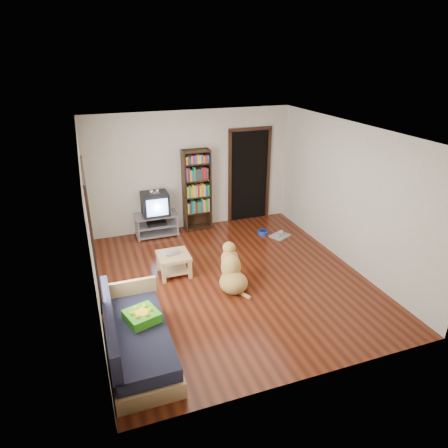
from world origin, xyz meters
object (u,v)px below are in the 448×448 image
object	(u,v)px
laptop	(174,255)
dog	(232,272)
grey_rag	(280,236)
tv_stand	(157,224)
dog_bowl	(263,232)
green_cushion	(142,316)
crt_tv	(155,203)
bookshelf	(197,186)
sofa	(136,340)
coffee_table	(174,260)

from	to	relation	value
laptop	dog	distance (m)	1.09
laptop	grey_rag	xyz separation A→B (m)	(2.53, 0.81, -0.40)
tv_stand	grey_rag	bearing A→B (deg)	-20.97
dog_bowl	dog	size ratio (longest dim) A/B	0.23
green_cushion	crt_tv	bearing A→B (deg)	58.70
grey_rag	bookshelf	xyz separation A→B (m)	(-1.56, 1.05, 0.99)
green_cushion	grey_rag	size ratio (longest dim) A/B	1.00
green_cushion	crt_tv	distance (m)	3.60
crt_tv	bookshelf	world-z (taller)	bookshelf
green_cushion	sofa	xyz separation A→B (m)	(-0.12, -0.16, -0.23)
grey_rag	coffee_table	size ratio (longest dim) A/B	0.73
crt_tv	coffee_table	distance (m)	1.82
green_cushion	bookshelf	distance (m)	4.02
laptop	tv_stand	xyz separation A→B (m)	(0.03, 1.77, -0.14)
laptop	dog_bowl	xyz separation A→B (m)	(2.23, 1.06, -0.37)
grey_rag	coffee_table	xyz separation A→B (m)	(-2.53, -0.78, 0.27)
crt_tv	bookshelf	bearing A→B (deg)	4.32
green_cushion	crt_tv	world-z (taller)	crt_tv
green_cushion	tv_stand	bearing A→B (deg)	58.61
laptop	crt_tv	world-z (taller)	crt_tv
bookshelf	sofa	size ratio (longest dim) A/B	1.00
dog_bowl	grey_rag	xyz separation A→B (m)	(0.30, -0.25, -0.03)
dog_bowl	tv_stand	distance (m)	2.33
tv_stand	dog	world-z (taller)	dog
coffee_table	laptop	bearing A→B (deg)	-90.00
dog_bowl	coffee_table	size ratio (longest dim) A/B	0.40
laptop	tv_stand	world-z (taller)	tv_stand
dog_bowl	sofa	xyz separation A→B (m)	(-3.18, -2.92, 0.22)
dog_bowl	crt_tv	xyz separation A→B (m)	(-2.21, 0.73, 0.70)
bookshelf	coffee_table	xyz separation A→B (m)	(-0.98, -1.83, -0.72)
green_cushion	bookshelf	bearing A→B (deg)	45.58
green_cushion	grey_rag	world-z (taller)	green_cushion
bookshelf	dog	bearing A→B (deg)	-93.14
sofa	green_cushion	bearing A→B (deg)	52.54
coffee_table	crt_tv	bearing A→B (deg)	89.14
tv_stand	coffee_table	size ratio (longest dim) A/B	1.64
laptop	bookshelf	xyz separation A→B (m)	(0.98, 1.86, 0.59)
sofa	tv_stand	bearing A→B (deg)	74.98
grey_rag	bookshelf	bearing A→B (deg)	145.88
laptop	grey_rag	world-z (taller)	laptop
grey_rag	coffee_table	world-z (taller)	coffee_table
laptop	sofa	distance (m)	2.09
tv_stand	dog_bowl	bearing A→B (deg)	-17.85
coffee_table	grey_rag	bearing A→B (deg)	17.11
dog_bowl	tv_stand	world-z (taller)	tv_stand
dog	green_cushion	bearing A→B (deg)	-148.69
laptop	dog_bowl	bearing A→B (deg)	13.02
crt_tv	dog	size ratio (longest dim) A/B	0.62
crt_tv	bookshelf	distance (m)	0.99
grey_rag	dog	bearing A→B (deg)	-138.52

